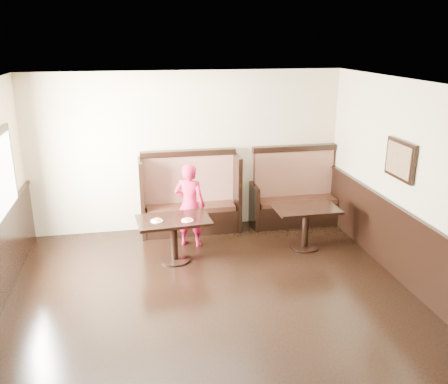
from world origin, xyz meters
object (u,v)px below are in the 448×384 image
object	(u,v)px
booth_main	(190,202)
booth_neighbor	(295,198)
table_main	(174,229)
table_neighbor	(306,218)
child	(190,205)

from	to	relation	value
booth_main	booth_neighbor	world-z (taller)	same
table_main	table_neighbor	bearing A→B (deg)	-2.37
booth_main	child	bearing A→B (deg)	-97.28
table_neighbor	child	size ratio (longest dim) A/B	0.72
table_main	table_neighbor	world-z (taller)	table_neighbor
booth_main	table_main	distance (m)	1.25
table_neighbor	child	world-z (taller)	child
booth_main	booth_neighbor	bearing A→B (deg)	-0.05
table_neighbor	booth_main	bearing A→B (deg)	147.51
booth_main	child	xyz separation A→B (m)	(-0.08, -0.65, 0.18)
booth_main	child	world-z (taller)	booth_main
booth_neighbor	table_neighbor	size ratio (longest dim) A/B	1.62
booth_neighbor	child	bearing A→B (deg)	-162.35
table_main	table_neighbor	size ratio (longest dim) A/B	1.13
child	table_main	bearing A→B (deg)	83.45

